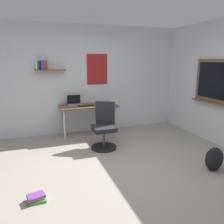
{
  "coord_description": "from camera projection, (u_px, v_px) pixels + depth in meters",
  "views": [
    {
      "loc": [
        -1.25,
        -3.07,
        1.78
      ],
      "look_at": [
        0.09,
        0.72,
        0.85
      ],
      "focal_mm": 36.33,
      "sensor_mm": 36.0,
      "label": 1
    }
  ],
  "objects": [
    {
      "name": "ground_plane",
      "position": [
        122.0,
        174.0,
        3.63
      ],
      "size": [
        5.2,
        5.2,
        0.0
      ],
      "primitive_type": "plane",
      "color": "#9E9384",
      "rests_on": "ground"
    },
    {
      "name": "wall_back",
      "position": [
        85.0,
        80.0,
        5.58
      ],
      "size": [
        5.0,
        0.3,
        2.6
      ],
      "color": "silver",
      "rests_on": "ground"
    },
    {
      "name": "desk",
      "position": [
        88.0,
        108.0,
        5.37
      ],
      "size": [
        1.34,
        0.61,
        0.73
      ],
      "color": "brown",
      "rests_on": "ground"
    },
    {
      "name": "office_chair",
      "position": [
        104.0,
        128.0,
        4.64
      ],
      "size": [
        0.55,
        0.56,
        0.95
      ],
      "color": "black",
      "rests_on": "ground"
    },
    {
      "name": "laptop",
      "position": [
        74.0,
        103.0,
        5.37
      ],
      "size": [
        0.31,
        0.21,
        0.23
      ],
      "color": "#ADAFB5",
      "rests_on": "desk"
    },
    {
      "name": "keyboard",
      "position": [
        86.0,
        106.0,
        5.26
      ],
      "size": [
        0.37,
        0.13,
        0.02
      ],
      "primitive_type": "cube",
      "color": "black",
      "rests_on": "desk"
    },
    {
      "name": "computer_mouse",
      "position": [
        98.0,
        104.0,
        5.35
      ],
      "size": [
        0.1,
        0.06,
        0.03
      ],
      "primitive_type": "ellipsoid",
      "color": "#262628",
      "rests_on": "desk"
    },
    {
      "name": "coffee_mug",
      "position": [
        111.0,
        102.0,
        5.5
      ],
      "size": [
        0.08,
        0.08,
        0.09
      ],
      "primitive_type": "cylinder",
      "color": "silver",
      "rests_on": "desk"
    },
    {
      "name": "backpack",
      "position": [
        214.0,
        159.0,
        3.7
      ],
      "size": [
        0.32,
        0.22,
        0.4
      ],
      "primitive_type": "ellipsoid",
      "color": "black",
      "rests_on": "ground"
    },
    {
      "name": "book_stack_on_floor",
      "position": [
        37.0,
        198.0,
        2.91
      ],
      "size": [
        0.25,
        0.2,
        0.09
      ],
      "color": "#3D934C",
      "rests_on": "ground"
    }
  ]
}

